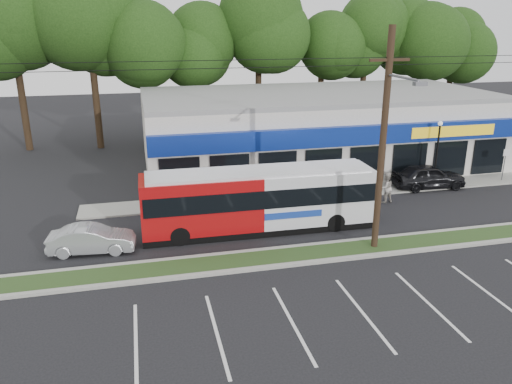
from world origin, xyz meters
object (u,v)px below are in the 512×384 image
object	(u,v)px
metrobus	(259,198)
car_dark	(429,176)
lamp_post	(438,146)
car_silver	(92,239)
utility_pole	(381,136)
sign_post	(505,159)
pedestrian_a	(379,180)
pedestrian_b	(386,188)

from	to	relation	value
metrobus	car_dark	world-z (taller)	metrobus
lamp_post	car_silver	bearing A→B (deg)	-166.15
utility_pole	sign_post	bearing A→B (deg)	30.15
utility_pole	car_dark	distance (m)	11.67
utility_pole	car_dark	size ratio (longest dim) A/B	10.87
sign_post	car_silver	bearing A→B (deg)	-169.24
car_dark	lamp_post	bearing A→B (deg)	-59.87
sign_post	metrobus	size ratio (longest dim) A/B	0.19
pedestrian_a	car_dark	bearing A→B (deg)	149.55
pedestrian_b	pedestrian_a	bearing A→B (deg)	-117.10
car_dark	car_silver	distance (m)	20.84
pedestrian_b	metrobus	bearing A→B (deg)	3.37
lamp_post	metrobus	bearing A→B (deg)	-161.32
pedestrian_a	sign_post	bearing A→B (deg)	150.03
metrobus	pedestrian_b	xyz separation A→B (m)	(8.20, 2.20, -0.76)
lamp_post	car_dark	size ratio (longest dim) A/B	0.92
pedestrian_a	pedestrian_b	xyz separation A→B (m)	(-0.50, -1.80, 0.11)
sign_post	utility_pole	bearing A→B (deg)	-149.85
pedestrian_a	car_silver	bearing A→B (deg)	-14.41
metrobus	pedestrian_a	size ratio (longest dim) A/B	7.39
metrobus	pedestrian_a	bearing A→B (deg)	25.57
sign_post	pedestrian_b	xyz separation A→B (m)	(-9.52, -1.88, -0.65)
metrobus	sign_post	bearing A→B (deg)	13.83
utility_pole	pedestrian_b	size ratio (longest dim) A/B	27.58
car_dark	pedestrian_b	xyz separation A→B (m)	(-3.93, -1.80, 0.12)
utility_pole	sign_post	size ratio (longest dim) A/B	22.47
lamp_post	sign_post	distance (m)	5.13
lamp_post	pedestrian_a	bearing A→B (deg)	-175.73
utility_pole	sign_post	xyz separation A→B (m)	(13.17, 7.65, -3.86)
car_dark	utility_pole	bearing A→B (deg)	138.18
car_dark	pedestrian_b	world-z (taller)	pedestrian_b
metrobus	car_dark	distance (m)	12.80
lamp_post	car_silver	size ratio (longest dim) A/B	1.10
utility_pole	lamp_post	distance (m)	11.67
utility_pole	sign_post	world-z (taller)	utility_pole
utility_pole	pedestrian_a	distance (m)	9.79
sign_post	car_silver	distance (m)	26.33
lamp_post	metrobus	distance (m)	13.46
car_dark	metrobus	bearing A→B (deg)	111.45
lamp_post	sign_post	xyz separation A→B (m)	(5.00, -0.23, -1.12)
lamp_post	car_dark	world-z (taller)	lamp_post
utility_pole	lamp_post	xyz separation A→B (m)	(8.17, 7.87, -2.74)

